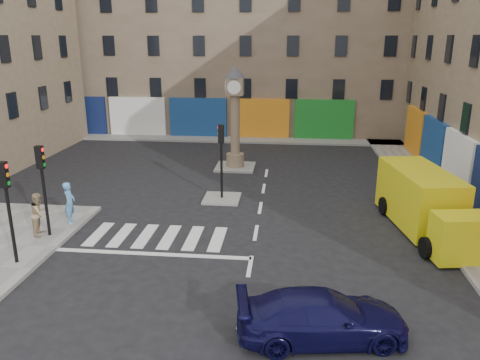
% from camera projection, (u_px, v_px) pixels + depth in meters
% --- Properties ---
extents(ground, '(120.00, 120.00, 0.00)m').
position_uv_depth(ground, '(247.00, 280.00, 15.74)').
color(ground, black).
rests_on(ground, ground).
extents(sidewalk_right, '(2.60, 30.00, 0.15)m').
position_uv_depth(sidewalk_right, '(430.00, 193.00, 24.38)').
color(sidewalk_right, gray).
rests_on(sidewalk_right, ground).
extents(sidewalk_far, '(32.00, 2.40, 0.15)m').
position_uv_depth(sidewalk_far, '(222.00, 139.00, 37.23)').
color(sidewalk_far, gray).
rests_on(sidewalk_far, ground).
extents(island_near, '(1.80, 1.80, 0.12)m').
position_uv_depth(island_near, '(222.00, 198.00, 23.53)').
color(island_near, gray).
rests_on(island_near, ground).
extents(island_far, '(2.40, 2.40, 0.12)m').
position_uv_depth(island_far, '(235.00, 167.00, 29.24)').
color(island_far, gray).
rests_on(island_far, ground).
extents(building_far, '(32.00, 10.00, 17.00)m').
position_uv_depth(building_far, '(230.00, 29.00, 40.28)').
color(building_far, '#826C56').
rests_on(building_far, ground).
extents(traffic_light_left_near, '(0.28, 0.22, 3.70)m').
position_uv_depth(traffic_light_left_near, '(7.00, 197.00, 15.98)').
color(traffic_light_left_near, black).
rests_on(traffic_light_left_near, sidewalk_left).
extents(traffic_light_left_far, '(0.28, 0.22, 3.70)m').
position_uv_depth(traffic_light_left_far, '(42.00, 177.00, 18.27)').
color(traffic_light_left_far, black).
rests_on(traffic_light_left_far, sidewalk_left).
extents(traffic_light_island, '(0.28, 0.22, 3.70)m').
position_uv_depth(traffic_light_island, '(221.00, 149.00, 22.79)').
color(traffic_light_island, black).
rests_on(traffic_light_island, island_near).
extents(clock_pillar, '(1.20, 1.20, 6.10)m').
position_uv_depth(clock_pillar, '(235.00, 111.00, 28.21)').
color(clock_pillar, '#8B775B').
rests_on(clock_pillar, island_far).
extents(navy_sedan, '(4.83, 2.55, 1.33)m').
position_uv_depth(navy_sedan, '(322.00, 317.00, 12.53)').
color(navy_sedan, black).
rests_on(navy_sedan, ground).
extents(yellow_van, '(3.08, 6.95, 2.44)m').
position_uv_depth(yellow_van, '(425.00, 203.00, 19.49)').
color(yellow_van, yellow).
rests_on(yellow_van, ground).
extents(pedestrian_blue, '(0.54, 0.73, 1.82)m').
position_uv_depth(pedestrian_blue, '(70.00, 203.00, 19.99)').
color(pedestrian_blue, '#5B97D0').
rests_on(pedestrian_blue, sidewalk_left).
extents(pedestrian_tan, '(0.81, 0.96, 1.75)m').
position_uv_depth(pedestrian_tan, '(39.00, 214.00, 18.83)').
color(pedestrian_tan, tan).
rests_on(pedestrian_tan, sidewalk_left).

